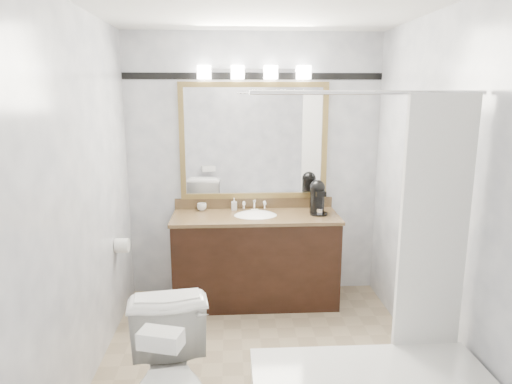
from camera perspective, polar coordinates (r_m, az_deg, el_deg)
room at (r=3.11m, az=0.98°, el=-0.68°), size 2.42×2.62×2.52m
vanity at (r=4.32m, az=-0.07°, el=-8.12°), size 1.53×0.58×0.97m
mirror at (r=4.34m, az=-0.27°, el=6.35°), size 1.40×0.04×1.10m
vanity_light_bar at (r=4.26m, az=-0.24°, el=14.76°), size 1.02×0.14×0.12m
accent_stripe at (r=4.33m, az=-0.28°, el=14.29°), size 2.40×0.01×0.06m
tp_roll at (r=4.00m, az=-16.40°, el=-6.42°), size 0.11×0.12×0.12m
tissue_box at (r=2.22m, az=-11.81°, el=-17.54°), size 0.22×0.16×0.08m
coffee_maker at (r=4.25m, az=7.70°, el=-0.55°), size 0.16×0.21×0.32m
cup_left at (r=4.38m, az=-6.79°, el=-1.86°), size 0.10×0.10×0.07m
soap_bottle_a at (r=4.38m, az=-2.75°, el=-1.50°), size 0.05×0.05×0.11m
soap_bar at (r=4.31m, az=-0.15°, el=-2.35°), size 0.07×0.04×0.02m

